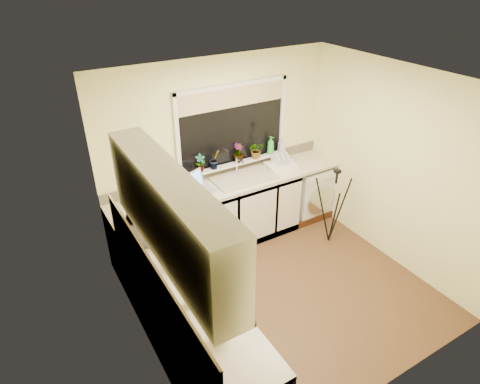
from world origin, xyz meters
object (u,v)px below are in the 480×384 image
laptop (198,187)px  dish_rack (281,165)px  glass_jug (222,326)px  plant_b (215,159)px  washing_machine (308,190)px  soap_bottle_clear (282,145)px  kettle (178,256)px  plant_a (200,163)px  cup_back (290,161)px  plant_d (256,150)px  microwave (147,222)px  soap_bottle_green (271,145)px  cup_left (215,334)px  tripod (333,207)px  steel_jar (189,300)px  plant_c (238,153)px

laptop → dish_rack: bearing=-21.2°
glass_jug → plant_b: 2.59m
washing_machine → soap_bottle_clear: 0.85m
kettle → laptop: bearing=56.7°
plant_a → soap_bottle_clear: plant_a is taller
glass_jug → cup_back: bearing=43.7°
plant_d → cup_back: size_ratio=1.73×
microwave → soap_bottle_green: soap_bottle_green is taller
microwave → cup_left: bearing=-159.9°
dish_rack → soap_bottle_clear: 0.30m
microwave → soap_bottle_clear: bearing=-50.6°
glass_jug → soap_bottle_green: bearing=48.7°
washing_machine → kettle: bearing=-155.8°
washing_machine → soap_bottle_clear: bearing=151.5°
laptop → tripod: laptop is taller
tripod → steel_jar: 2.73m
laptop → soap_bottle_clear: soap_bottle_clear is taller
plant_c → soap_bottle_clear: bearing=-1.7°
plant_b → dish_rack: bearing=-10.5°
kettle → plant_a: 1.66m
tripod → microwave: 2.52m
plant_b → soap_bottle_clear: (1.06, 0.00, -0.04)m
cup_back → tripod: bearing=-78.0°
kettle → plant_c: size_ratio=0.80×
glass_jug → cup_left: 0.08m
dish_rack → soap_bottle_clear: soap_bottle_clear is taller
plant_b → plant_c: 0.37m
cup_back → dish_rack: bearing=-170.8°
cup_left → glass_jug: bearing=3.5°
plant_b → glass_jug: bearing=-116.6°
cup_back → plant_b: bearing=172.5°
washing_machine → glass_jug: bearing=-141.3°
glass_jug → plant_b: bearing=63.4°
plant_c → cup_back: bearing=-13.0°
dish_rack → plant_b: (-0.94, 0.17, 0.25)m
soap_bottle_clear → plant_b: bearing=-179.8°
steel_jar → plant_b: (1.25, 1.89, 0.22)m
plant_c → tripod: bearing=-46.3°
microwave → plant_a: size_ratio=2.24×
tripod → steel_jar: (-2.52, -0.97, 0.41)m
dish_rack → plant_c: plant_c is taller
soap_bottle_green → soap_bottle_clear: soap_bottle_green is taller
laptop → steel_jar: 1.93m
plant_d → laptop: bearing=-168.9°
glass_jug → plant_c: size_ratio=0.67×
glass_jug → plant_a: plant_a is taller
tripod → soap_bottle_clear: bearing=104.6°
kettle → cup_left: (-0.10, -0.94, -0.06)m
plant_c → glass_jug: bearing=-123.2°
plant_d → dish_rack: bearing=-30.4°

